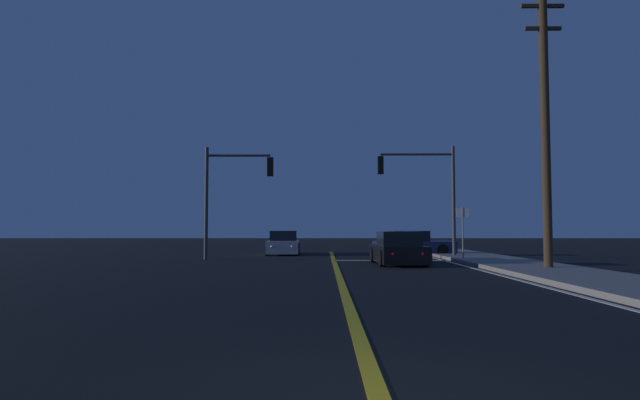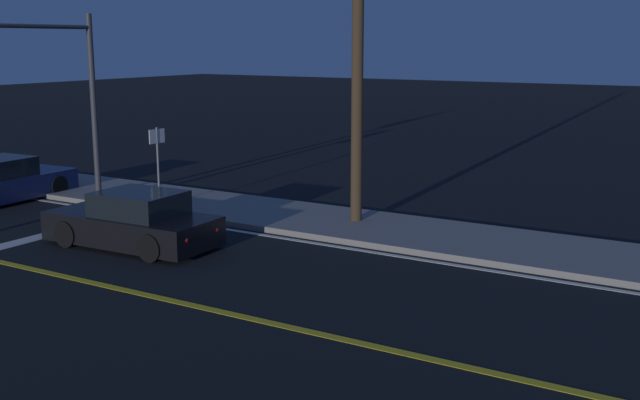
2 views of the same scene
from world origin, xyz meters
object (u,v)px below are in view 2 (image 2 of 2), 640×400
Objects in this scene: car_following_oncoming_navy at (2,182)px; traffic_signal_near_right at (54,79)px; car_side_waiting_black at (134,222)px; utility_pole_right at (358,31)px; street_sign_corner at (158,155)px.

traffic_signal_near_right reaches higher than car_following_oncoming_navy.
car_side_waiting_black is 6.26m from traffic_signal_near_right.
traffic_signal_near_right is at bearing 64.70° from car_side_waiting_black.
utility_pole_right is 6.78m from street_sign_corner.
street_sign_corner reaches higher than car_side_waiting_black.
traffic_signal_near_right is 8.93m from utility_pole_right.
car_side_waiting_black is 0.76× the size of traffic_signal_near_right.
car_side_waiting_black is 0.98× the size of car_following_oncoming_navy.
utility_pole_right reaches higher than car_side_waiting_black.
car_side_waiting_black is at bearing 142.74° from utility_pole_right.
utility_pole_right is at bearing 11.85° from car_following_oncoming_navy.
traffic_signal_near_right reaches higher than street_sign_corner.
car_following_oncoming_navy is 0.45× the size of utility_pole_right.
car_side_waiting_black is at bearing -145.93° from street_sign_corner.
utility_pole_right reaches higher than street_sign_corner.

